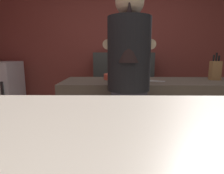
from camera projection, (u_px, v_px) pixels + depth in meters
wall_back at (123, 44)px, 3.44m from camera, size 5.20×0.10×2.70m
prep_counter at (161, 122)px, 2.07m from camera, size 2.10×0.60×0.91m
back_shelf at (123, 87)px, 3.30m from camera, size 1.00×0.36×1.20m
mini_fridge at (1, 93)px, 3.17m from camera, size 0.58×0.58×1.05m
bartender at (128, 80)px, 1.53m from camera, size 0.45×0.53×1.69m
knife_block at (215, 70)px, 2.02m from camera, size 0.10×0.08×0.29m
mixing_bowl at (114, 77)px, 2.07m from camera, size 0.22×0.22×0.06m
chefs_knife at (153, 81)px, 1.94m from camera, size 0.24×0.11×0.01m
bottle_vinegar at (127, 48)px, 3.25m from camera, size 0.05×0.05×0.21m
bottle_hot_sauce at (110, 48)px, 3.13m from camera, size 0.07×0.07×0.19m
bottle_olive_oil at (119, 47)px, 3.15m from camera, size 0.07×0.07×0.22m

